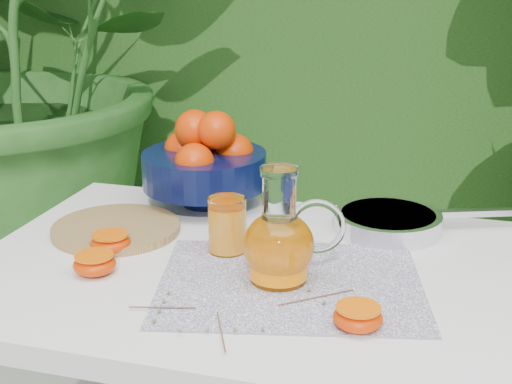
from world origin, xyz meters
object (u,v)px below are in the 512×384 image
(white_table, at_px, (253,306))
(fruit_bowl, at_px, (205,161))
(juice_pitcher, at_px, (280,242))
(saute_pan, at_px, (390,221))
(cutting_board, at_px, (116,229))

(white_table, bearing_deg, fruit_bowl, 123.88)
(white_table, xyz_separation_m, fruit_bowl, (-0.19, 0.28, 0.18))
(white_table, relative_size, juice_pitcher, 5.07)
(fruit_bowl, relative_size, saute_pan, 0.72)
(juice_pitcher, bearing_deg, cutting_board, 160.84)
(cutting_board, height_order, fruit_bowl, fruit_bowl)
(saute_pan, bearing_deg, juice_pitcher, -118.51)
(cutting_board, distance_m, fruit_bowl, 0.25)
(cutting_board, bearing_deg, white_table, -13.59)
(fruit_bowl, bearing_deg, cutting_board, -118.63)
(cutting_board, distance_m, saute_pan, 0.54)
(fruit_bowl, xyz_separation_m, juice_pitcher, (0.25, -0.34, -0.03))
(juice_pitcher, distance_m, saute_pan, 0.32)
(fruit_bowl, bearing_deg, juice_pitcher, -53.11)
(white_table, distance_m, saute_pan, 0.33)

